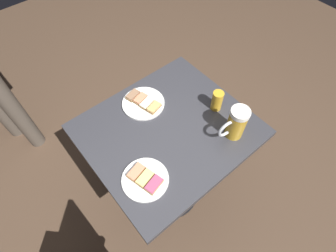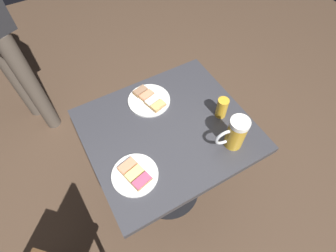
# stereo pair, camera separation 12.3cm
# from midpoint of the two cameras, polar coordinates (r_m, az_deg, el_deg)

# --- Properties ---
(ground_plane) EXTENTS (6.00, 6.00, 0.00)m
(ground_plane) POSITION_cam_midpoint_polar(r_m,az_deg,el_deg) (1.94, -1.86, -13.52)
(ground_plane) COLOR #4C3828
(cafe_table) EXTENTS (0.77, 0.68, 0.78)m
(cafe_table) POSITION_cam_midpoint_polar(r_m,az_deg,el_deg) (1.40, -2.52, -4.74)
(cafe_table) COLOR black
(cafe_table) RESTS_ON ground_plane
(plate_near) EXTENTS (0.22, 0.22, 0.03)m
(plate_near) POSITION_cam_midpoint_polar(r_m,az_deg,el_deg) (1.34, -7.97, 4.89)
(plate_near) COLOR white
(plate_near) RESTS_ON cafe_table
(plate_far) EXTENTS (0.20, 0.20, 0.03)m
(plate_far) POSITION_cam_midpoint_polar(r_m,az_deg,el_deg) (1.13, -8.16, -11.55)
(plate_far) COLOR white
(plate_far) RESTS_ON cafe_table
(beer_mug) EXTENTS (0.14, 0.09, 0.17)m
(beer_mug) POSITION_cam_midpoint_polar(r_m,az_deg,el_deg) (1.18, 11.64, 0.34)
(beer_mug) COLOR gold
(beer_mug) RESTS_ON cafe_table
(beer_glass_small) EXTENTS (0.05, 0.05, 0.11)m
(beer_glass_small) POSITION_cam_midpoint_polar(r_m,az_deg,el_deg) (1.29, 7.92, 5.28)
(beer_glass_small) COLOR gold
(beer_glass_small) RESTS_ON cafe_table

